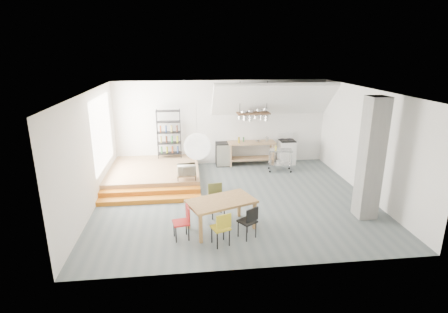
{
  "coord_description": "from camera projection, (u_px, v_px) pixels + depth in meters",
  "views": [
    {
      "loc": [
        -1.4,
        -9.53,
        4.28
      ],
      "look_at": [
        -0.22,
        0.8,
        1.09
      ],
      "focal_mm": 28.0,
      "sensor_mm": 36.0,
      "label": 1
    }
  ],
  "objects": [
    {
      "name": "wall_right",
      "position": [
        367.0,
        143.0,
        10.43
      ],
      "size": [
        0.04,
        7.0,
        3.2
      ],
      "primitive_type": "cube",
      "color": "silver",
      "rests_on": "ground"
    },
    {
      "name": "wall_back",
      "position": [
        222.0,
        123.0,
        13.32
      ],
      "size": [
        8.0,
        0.04,
        3.2
      ],
      "primitive_type": "cube",
      "color": "silver",
      "rests_on": "ground"
    },
    {
      "name": "slope_ceiling",
      "position": [
        273.0,
        99.0,
        12.66
      ],
      "size": [
        4.4,
        1.44,
        1.32
      ],
      "primitive_type": "cube",
      "rotation": [
        -0.73,
        0.0,
        0.0
      ],
      "color": "white",
      "rests_on": "wall_back"
    },
    {
      "name": "window_pane",
      "position": [
        102.0,
        132.0,
        10.93
      ],
      "size": [
        0.02,
        2.5,
        2.2
      ],
      "primitive_type": "cube",
      "color": "white",
      "rests_on": "wall_left"
    },
    {
      "name": "pot_rack",
      "position": [
        254.0,
        115.0,
        12.78
      ],
      "size": [
        1.2,
        0.5,
        1.43
      ],
      "color": "#452F1B",
      "rests_on": "ceiling"
    },
    {
      "name": "dining_table",
      "position": [
        221.0,
        203.0,
        8.52
      ],
      "size": [
        1.83,
        1.42,
        0.76
      ],
      "rotation": [
        0.0,
        0.0,
        0.36
      ],
      "color": "brown",
      "rests_on": "ground"
    },
    {
      "name": "chair_olive",
      "position": [
        216.0,
        197.0,
        9.28
      ],
      "size": [
        0.46,
        0.46,
        0.88
      ],
      "rotation": [
        0.0,
        0.0,
        0.16
      ],
      "color": "brown",
      "rests_on": "ground"
    },
    {
      "name": "platform",
      "position": [
        155.0,
        173.0,
        12.03
      ],
      "size": [
        3.0,
        3.0,
        0.4
      ],
      "primitive_type": "cube",
      "color": "#A37751",
      "rests_on": "ground"
    },
    {
      "name": "mini_fridge",
      "position": [
        223.0,
        154.0,
        13.37
      ],
      "size": [
        0.52,
        0.52,
        0.89
      ],
      "primitive_type": "cube",
      "color": "black",
      "rests_on": "ground"
    },
    {
      "name": "paper_lantern",
      "position": [
        197.0,
        147.0,
        7.81
      ],
      "size": [
        0.6,
        0.6,
        0.6
      ],
      "primitive_type": "sphere",
      "color": "white",
      "rests_on": "ceiling"
    },
    {
      "name": "step_upper",
      "position": [
        151.0,
        193.0,
        10.53
      ],
      "size": [
        3.0,
        0.35,
        0.27
      ],
      "primitive_type": "cube",
      "color": "#C26916",
      "rests_on": "ground"
    },
    {
      "name": "bowl",
      "position": [
        258.0,
        141.0,
        13.28
      ],
      "size": [
        0.24,
        0.24,
        0.05
      ],
      "primitive_type": "imported",
      "rotation": [
        0.0,
        0.0,
        -0.14
      ],
      "color": "silver",
      "rests_on": "kitchen_counter"
    },
    {
      "name": "chair_mustard",
      "position": [
        222.0,
        226.0,
        7.81
      ],
      "size": [
        0.48,
        0.48,
        0.82
      ],
      "rotation": [
        0.0,
        0.0,
        3.48
      ],
      "color": "gold",
      "rests_on": "ground"
    },
    {
      "name": "stove",
      "position": [
        287.0,
        151.0,
        13.59
      ],
      "size": [
        0.6,
        0.6,
        1.18
      ],
      "color": "white",
      "rests_on": "ground"
    },
    {
      "name": "wall_left",
      "position": [
        91.0,
        152.0,
        9.56
      ],
      "size": [
        0.04,
        7.0,
        3.2
      ],
      "primitive_type": "cube",
      "color": "silver",
      "rests_on": "ground"
    },
    {
      "name": "chair_black",
      "position": [
        249.0,
        220.0,
        8.13
      ],
      "size": [
        0.51,
        0.51,
        0.81
      ],
      "rotation": [
        0.0,
        0.0,
        3.71
      ],
      "color": "black",
      "rests_on": "ground"
    },
    {
      "name": "wire_shelving",
      "position": [
        169.0,
        133.0,
        12.89
      ],
      "size": [
        0.88,
        0.38,
        1.8
      ],
      "color": "black",
      "rests_on": "platform"
    },
    {
      "name": "concrete_column",
      "position": [
        371.0,
        159.0,
        8.93
      ],
      "size": [
        0.5,
        0.5,
        3.2
      ],
      "primitive_type": "cube",
      "color": "gray",
      "rests_on": "ground"
    },
    {
      "name": "microwave_shelf",
      "position": [
        187.0,
        175.0,
        10.86
      ],
      "size": [
        0.6,
        0.4,
        0.16
      ],
      "color": "#A37751",
      "rests_on": "platform"
    },
    {
      "name": "kitchen_counter",
      "position": [
        251.0,
        149.0,
        13.39
      ],
      "size": [
        1.8,
        0.6,
        0.91
      ],
      "color": "#A37751",
      "rests_on": "ground"
    },
    {
      "name": "ceiling",
      "position": [
        235.0,
        91.0,
        9.52
      ],
      "size": [
        8.0,
        7.0,
        0.02
      ],
      "primitive_type": "cube",
      "color": "white",
      "rests_on": "wall_back"
    },
    {
      "name": "step_lower",
      "position": [
        150.0,
        200.0,
        10.22
      ],
      "size": [
        3.0,
        0.35,
        0.13
      ],
      "primitive_type": "cube",
      "color": "#C26916",
      "rests_on": "ground"
    },
    {
      "name": "rolling_cart",
      "position": [
        280.0,
        157.0,
        12.71
      ],
      "size": [
        0.88,
        0.57,
        0.81
      ],
      "rotation": [
        0.0,
        0.0,
        -0.14
      ],
      "color": "silver",
      "rests_on": "ground"
    },
    {
      "name": "chair_red",
      "position": [
        184.0,
        220.0,
        8.13
      ],
      "size": [
        0.43,
        0.43,
        0.81
      ],
      "rotation": [
        0.0,
        0.0,
        -1.39
      ],
      "color": "#B11919",
      "rests_on": "ground"
    },
    {
      "name": "microwave",
      "position": [
        186.0,
        169.0,
        10.81
      ],
      "size": [
        0.59,
        0.42,
        0.31
      ],
      "primitive_type": "imported",
      "rotation": [
        0.0,
        0.0,
        0.07
      ],
      "color": "beige",
      "rests_on": "microwave_shelf"
    },
    {
      "name": "floor",
      "position": [
        234.0,
        199.0,
        10.46
      ],
      "size": [
        8.0,
        8.0,
        0.0
      ],
      "primitive_type": "plane",
      "color": "#545E61",
      "rests_on": "ground"
    }
  ]
}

